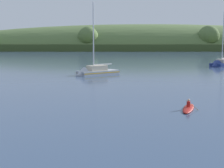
{
  "coord_description": "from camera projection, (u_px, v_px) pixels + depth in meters",
  "views": [
    {
      "loc": [
        4.56,
        0.1,
        5.82
      ],
      "look_at": [
        5.66,
        33.76,
        1.34
      ],
      "focal_mm": 50.49,
      "sensor_mm": 36.0,
      "label": 1
    }
  ],
  "objects": [
    {
      "name": "sailboat_near_mooring",
      "position": [
        93.0,
        73.0,
        56.4
      ],
      "size": [
        8.67,
        7.25,
        14.21
      ],
      "rotation": [
        0.0,
        0.0,
        3.75
      ],
      "color": "#ADB2BC",
      "rests_on": "ground"
    },
    {
      "name": "canoe_with_paddler",
      "position": [
        188.0,
        108.0,
        27.53
      ],
      "size": [
        2.34,
        4.31,
        1.02
      ],
      "rotation": [
        0.0,
        0.0,
        4.34
      ],
      "color": "maroon",
      "rests_on": "ground"
    },
    {
      "name": "far_shoreline_hill",
      "position": [
        142.0,
        49.0,
        256.48
      ],
      "size": [
        469.06,
        125.96,
        40.57
      ],
      "rotation": [
        0.0,
        0.0,
        -0.04
      ],
      "color": "#3C4E24",
      "rests_on": "ground"
    },
    {
      "name": "sailboat_far_left",
      "position": [
        222.0,
        65.0,
        76.33
      ],
      "size": [
        8.93,
        7.8,
        14.29
      ],
      "rotation": [
        0.0,
        0.0,
        3.79
      ],
      "color": "navy",
      "rests_on": "ground"
    }
  ]
}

